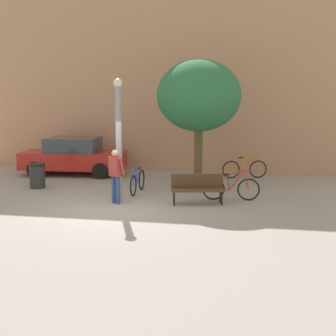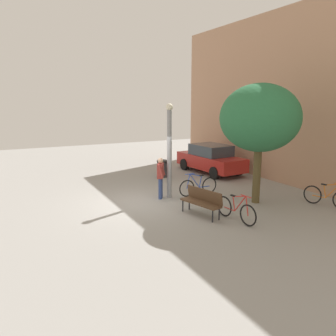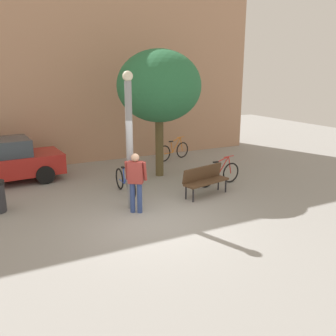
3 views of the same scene
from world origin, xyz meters
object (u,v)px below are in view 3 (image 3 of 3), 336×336
park_bench (205,178)px  bicycle_blue (125,182)px  lamppost (129,137)px  person_by_lamppost (136,179)px  plaza_tree (159,87)px  bicycle_red (219,174)px  bicycle_orange (174,151)px

park_bench → bicycle_blue: bearing=150.8°
lamppost → person_by_lamppost: size_ratio=2.28×
person_by_lamppost → plaza_tree: size_ratio=0.37×
lamppost → plaza_tree: (2.18, 2.66, 1.22)m
plaza_tree → bicycle_red: (1.29, -2.00, -2.88)m
plaza_tree → bicycle_red: 3.73m
park_bench → bicycle_red: bicycle_red is taller
park_bench → plaza_tree: bearing=96.2°
plaza_tree → bicycle_blue: size_ratio=2.51×
person_by_lamppost → park_bench: person_by_lamppost is taller
plaza_tree → bicycle_blue: plaza_tree is taller
lamppost → bicycle_blue: (0.28, 1.21, -1.66)m
park_bench → bicycle_blue: size_ratio=0.92×
park_bench → bicycle_orange: 4.86m
lamppost → person_by_lamppost: (-0.00, -0.40, -1.08)m
lamppost → plaza_tree: plaza_tree is taller
person_by_lamppost → plaza_tree: bearing=54.5°
plaza_tree → lamppost: bearing=-129.3°
park_bench → bicycle_orange: (1.36, 4.66, -0.16)m
lamppost → bicycle_orange: lamppost is taller
park_bench → bicycle_orange: bearing=73.8°
person_by_lamppost → bicycle_blue: person_by_lamppost is taller
lamppost → plaza_tree: 3.65m
bicycle_orange → person_by_lamppost: bearing=-127.1°
plaza_tree → bicycle_red: plaza_tree is taller
bicycle_blue → bicycle_red: bearing=-9.8°
bicycle_red → bicycle_blue: same height
lamppost → plaza_tree: size_ratio=0.84×
park_bench → plaza_tree: (-0.29, 2.67, 2.72)m
lamppost → bicycle_red: (3.47, 0.66, -1.66)m
park_bench → lamppost: bearing=179.8°
person_by_lamppost → bicycle_blue: (0.28, 1.61, -0.58)m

